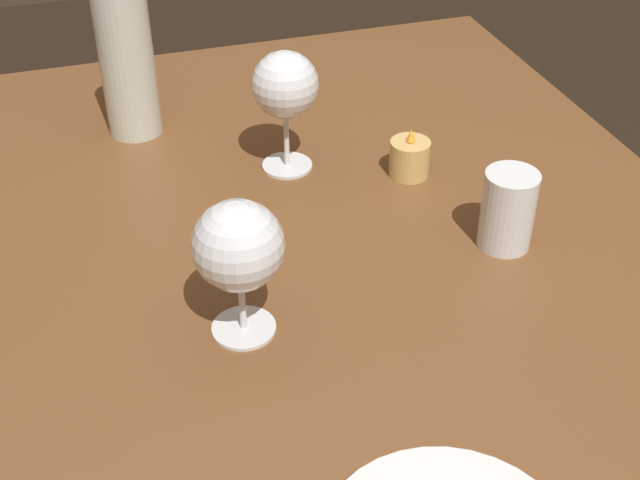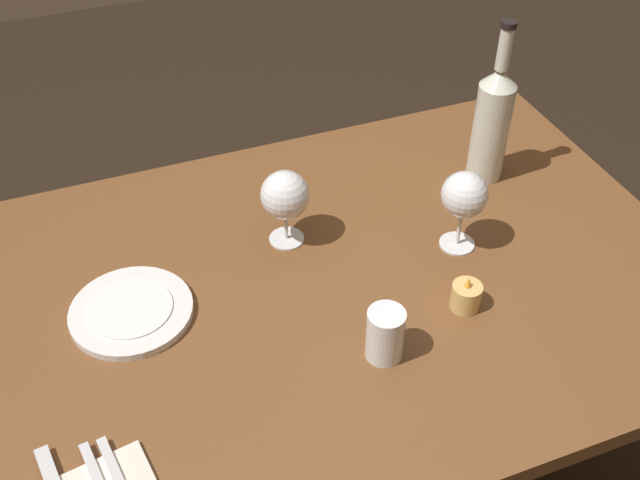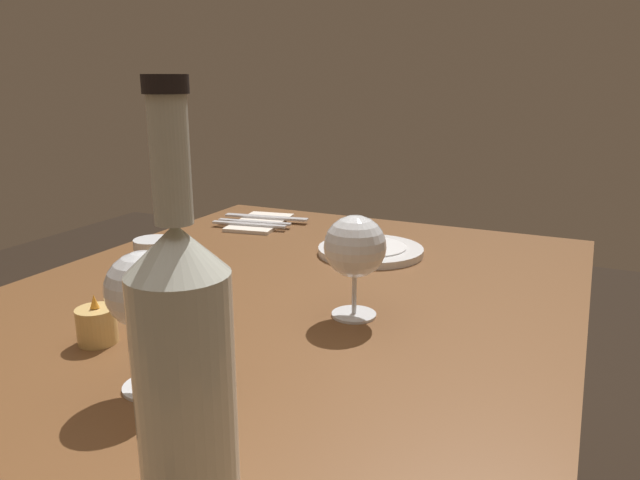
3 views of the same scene
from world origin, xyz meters
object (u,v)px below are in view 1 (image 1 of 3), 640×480
Objects in this scene: wine_bottle at (124,43)px; wine_glass_right at (285,87)px; votive_candle at (409,159)px; wine_glass_left at (238,248)px; water_tumbler at (507,213)px.

wine_glass_right is at bearing 48.06° from wine_bottle.
wine_bottle is at bearing -131.94° from wine_glass_right.
votive_candle is (0.22, 0.32, -0.11)m from wine_bottle.
votive_candle is at bearing 55.23° from wine_bottle.
wine_glass_left is 0.44× the size of wine_bottle.
votive_candle is at bearing 65.91° from wine_glass_right.
wine_glass_right is 0.47× the size of wine_bottle.
wine_glass_left is at bearing -80.42° from water_tumbler.
wine_bottle is (-0.16, -0.18, 0.02)m from wine_glass_right.
votive_candle is (-0.17, -0.05, -0.02)m from water_tumbler.
water_tumbler is 1.40× the size of votive_candle.
wine_glass_right reaches higher than votive_candle.
wine_glass_left is 1.62× the size of water_tumbler.
wine_bottle is 3.64× the size of water_tumbler.
wine_glass_left is 2.26× the size of votive_candle.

